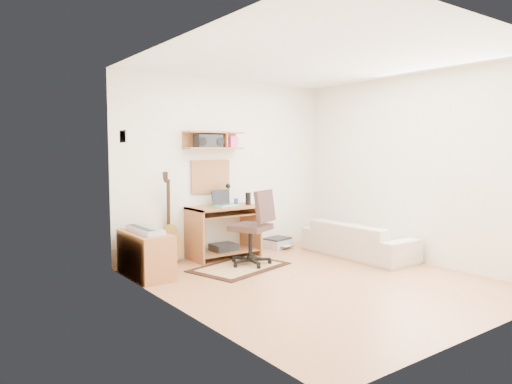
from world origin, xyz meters
TOP-DOWN VIEW (x-y plane):
  - floor at (0.00, 0.00)m, footprint 3.60×4.00m
  - ceiling at (0.00, 0.00)m, footprint 3.60×4.00m
  - back_wall at (0.00, 2.00)m, footprint 3.60×0.01m
  - left_wall at (-1.80, 0.00)m, footprint 0.01×4.00m
  - right_wall at (1.80, 0.00)m, footprint 0.01×4.00m
  - wall_shelf at (-0.30, 1.88)m, footprint 0.90×0.25m
  - cork_board at (-0.30, 1.98)m, footprint 0.64×0.03m
  - wall_photo at (-1.79, 1.50)m, footprint 0.02×0.20m
  - desk at (-0.24, 1.73)m, footprint 1.00×0.55m
  - laptop at (-0.22, 1.71)m, footprint 0.35×0.35m
  - speaker at (0.16, 1.68)m, footprint 0.08×0.08m
  - desk_lamp at (-0.05, 1.87)m, footprint 0.10×0.10m
  - pencil_cup at (0.05, 1.83)m, footprint 0.06×0.06m
  - boombox at (-0.40, 1.87)m, footprint 0.39×0.18m
  - rug at (-0.40, 1.08)m, footprint 1.41×1.12m
  - task_chair at (-0.20, 1.11)m, footprint 0.70×0.70m
  - cabinet at (-1.58, 1.40)m, footprint 0.40×0.90m
  - music_keyboard at (-1.58, 1.40)m, footprint 0.22×0.71m
  - guitar at (-1.02, 1.86)m, footprint 0.39×0.33m
  - waste_basket at (-1.65, 1.18)m, footprint 0.31×0.31m
  - printer at (0.83, 1.80)m, footprint 0.46×0.39m
  - sofa at (1.38, 0.61)m, footprint 0.51×1.74m

SIDE VIEW (x-z plane):
  - floor at x=0.00m, z-range -0.01..0.00m
  - rug at x=-0.40m, z-range 0.00..0.02m
  - printer at x=0.83m, z-range 0.01..0.16m
  - waste_basket at x=-1.65m, z-range 0.00..0.31m
  - cabinet at x=-1.58m, z-range 0.00..0.55m
  - sofa at x=1.38m, z-range 0.00..0.68m
  - desk at x=-0.24m, z-range 0.00..0.75m
  - task_chair at x=-0.20m, z-range 0.00..1.04m
  - music_keyboard at x=-1.58m, z-range 0.55..0.61m
  - guitar at x=-1.02m, z-range 0.00..1.27m
  - pencil_cup at x=0.05m, z-range 0.75..0.84m
  - speaker at x=0.16m, z-range 0.75..0.93m
  - laptop at x=-0.22m, z-range 0.75..0.99m
  - desk_lamp at x=-0.05m, z-range 0.75..1.06m
  - cork_board at x=-0.30m, z-range 0.92..1.42m
  - back_wall at x=0.00m, z-range 0.00..2.60m
  - left_wall at x=-1.80m, z-range 0.00..2.60m
  - right_wall at x=1.80m, z-range 0.00..2.60m
  - boombox at x=-0.40m, z-range 1.58..1.78m
  - wall_shelf at x=-0.30m, z-range 1.57..1.83m
  - wall_photo at x=-1.79m, z-range 1.65..1.79m
  - ceiling at x=0.00m, z-range 2.60..2.61m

